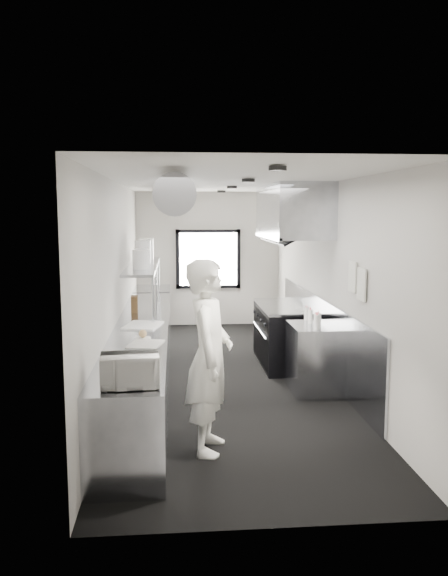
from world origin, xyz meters
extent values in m
cube|color=black|center=(0.00, 0.00, 0.00)|extent=(3.00, 8.00, 0.01)
cube|color=silver|center=(0.00, 0.00, 2.80)|extent=(3.00, 8.00, 0.01)
cube|color=beige|center=(0.00, 4.00, 1.40)|extent=(3.00, 0.02, 2.80)
cube|color=beige|center=(0.00, -4.00, 1.40)|extent=(3.00, 0.02, 2.80)
cube|color=beige|center=(-1.50, 0.00, 1.40)|extent=(0.02, 8.00, 2.80)
cube|color=beige|center=(1.50, 0.00, 1.40)|extent=(0.02, 8.00, 2.80)
cube|color=#9BA0A9|center=(1.48, 0.30, 0.55)|extent=(0.03, 5.50, 1.10)
cylinder|color=gray|center=(-0.70, 0.40, 2.55)|extent=(0.40, 6.40, 0.40)
cube|color=white|center=(0.00, 3.96, 1.40)|extent=(1.20, 0.03, 1.10)
cube|color=black|center=(0.00, 3.98, 1.98)|extent=(1.36, 0.03, 0.08)
cube|color=black|center=(0.00, 3.98, 0.82)|extent=(1.36, 0.03, 0.08)
cube|color=black|center=(-0.64, 3.98, 1.40)|extent=(0.08, 0.03, 1.25)
cube|color=black|center=(0.64, 3.98, 1.40)|extent=(0.08, 0.03, 1.25)
cube|color=#9BA0A9|center=(1.10, 0.70, 2.40)|extent=(0.80, 2.20, 0.80)
cube|color=#9BA0A9|center=(0.72, 0.70, 2.01)|extent=(0.05, 2.20, 0.05)
cube|color=black|center=(1.02, 0.70, 2.06)|extent=(0.50, 2.10, 0.28)
cube|color=#9BA0A9|center=(-1.15, -0.50, 0.45)|extent=(0.70, 6.00, 0.90)
cube|color=#9BA0A9|center=(-1.20, 1.00, 1.55)|extent=(0.45, 3.00, 0.04)
cylinder|color=#9BA0A9|center=(-1.00, -0.40, 1.22)|extent=(0.04, 0.04, 0.66)
cylinder|color=#9BA0A9|center=(-1.00, 1.00, 1.22)|extent=(0.04, 0.04, 0.66)
cylinder|color=#9BA0A9|center=(-1.00, 2.40, 1.22)|extent=(0.04, 0.04, 0.66)
cube|color=black|center=(1.05, 0.70, 0.45)|extent=(0.85, 1.60, 0.90)
cube|color=#9BA0A9|center=(1.05, 0.70, 0.92)|extent=(0.85, 1.60, 0.04)
cube|color=#9BA0A9|center=(0.64, 0.70, 0.45)|extent=(0.03, 1.55, 0.80)
cylinder|color=#9BA0A9|center=(0.61, 0.70, 0.55)|extent=(0.03, 1.30, 0.03)
cube|color=#9BA0A9|center=(1.15, -0.70, 0.45)|extent=(0.65, 0.80, 0.90)
cube|color=#9BA0A9|center=(-1.15, 3.20, 0.45)|extent=(0.70, 1.20, 0.90)
cube|color=silver|center=(1.47, -1.20, 1.60)|extent=(0.02, 0.28, 0.38)
cube|color=silver|center=(1.47, -1.55, 1.55)|extent=(0.02, 0.28, 0.38)
imported|color=white|center=(-0.37, -2.49, 0.97)|extent=(0.57, 0.77, 1.94)
imported|color=white|center=(-1.10, -3.19, 1.04)|extent=(0.49, 0.39, 0.28)
cylinder|color=beige|center=(-1.31, -2.37, 0.95)|extent=(0.15, 0.15, 0.09)
cylinder|color=beige|center=(-1.31, -2.34, 0.95)|extent=(0.14, 0.14, 0.10)
cube|color=white|center=(-1.05, -1.62, 0.91)|extent=(0.44, 0.51, 0.01)
cylinder|color=white|center=(-1.09, -1.33, 0.91)|extent=(0.24, 0.24, 0.02)
sphere|color=tan|center=(-1.09, -1.33, 0.96)|extent=(0.10, 0.10, 0.10)
cube|color=white|center=(-1.13, -0.56, 0.91)|extent=(0.55, 0.66, 0.02)
cube|color=brown|center=(-1.31, 0.52, 1.02)|extent=(0.11, 0.23, 0.24)
cylinder|color=white|center=(-1.19, 0.31, 1.71)|extent=(0.31, 0.31, 0.28)
cylinder|color=white|center=(-1.20, 0.59, 1.71)|extent=(0.29, 0.29, 0.28)
cylinder|color=white|center=(-1.21, 1.20, 1.75)|extent=(0.34, 0.34, 0.36)
cylinder|color=white|center=(-1.18, 1.83, 1.75)|extent=(0.27, 0.27, 0.37)
cylinder|color=white|center=(1.09, -0.97, 1.00)|extent=(0.08, 0.08, 0.19)
cylinder|color=white|center=(1.14, -0.88, 1.00)|extent=(0.07, 0.07, 0.19)
cylinder|color=white|center=(1.14, -0.73, 0.98)|extent=(0.06, 0.06, 0.16)
cylinder|color=white|center=(1.10, -0.59, 1.00)|extent=(0.08, 0.08, 0.20)
cylinder|color=white|center=(1.10, -0.36, 0.99)|extent=(0.07, 0.07, 0.19)
camera|label=1|loc=(-0.71, -8.05, 2.40)|focal=35.87mm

